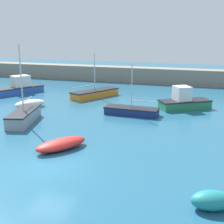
# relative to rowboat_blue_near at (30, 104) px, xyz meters

# --- Properties ---
(ground_plane) EXTENTS (120.00, 120.00, 0.20)m
(ground_plane) POSITION_rel_rowboat_blue_near_xyz_m (8.72, -11.89, -0.48)
(ground_plane) COLOR #235B7A
(harbor_breakwater) EXTENTS (60.85, 2.45, 2.18)m
(harbor_breakwater) POSITION_rel_rowboat_blue_near_xyz_m (8.72, 18.72, 0.71)
(harbor_breakwater) COLOR gray
(harbor_breakwater) RESTS_ON ground_plane
(rowboat_blue_near) EXTENTS (2.90, 3.31, 0.76)m
(rowboat_blue_near) POSITION_rel_rowboat_blue_near_xyz_m (0.00, 0.00, 0.00)
(rowboat_blue_near) COLOR white
(rowboat_blue_near) RESTS_ON ground_plane
(open_tender_yellow) EXTENTS (3.06, 3.72, 0.71)m
(open_tender_yellow) POSITION_rel_rowboat_blue_near_xyz_m (8.16, -9.28, -0.03)
(open_tender_yellow) COLOR red
(open_tender_yellow) RESTS_ON ground_plane
(cabin_cruiser_white) EXTENTS (5.19, 4.29, 2.23)m
(cabin_cruiser_white) POSITION_rel_rowboat_blue_near_xyz_m (14.56, 4.15, 0.36)
(cabin_cruiser_white) COLOR #287A4C
(cabin_cruiser_white) RESTS_ON ground_plane
(sailboat_tall_mast) EXTENTS (2.71, 5.06, 6.41)m
(sailboat_tall_mast) POSITION_rel_rowboat_blue_near_xyz_m (2.46, -4.77, 0.16)
(sailboat_tall_mast) COLOR gray
(sailboat_tall_mast) RESTS_ON ground_plane
(sailboat_short_mast) EXTENTS (4.36, 6.12, 5.00)m
(sailboat_short_mast) POSITION_rel_rowboat_blue_near_xyz_m (4.37, 6.57, 0.06)
(sailboat_short_mast) COLOR orange
(sailboat_short_mast) RESTS_ON ground_plane
(fishing_dinghy_green) EXTENTS (2.09, 1.64, 0.82)m
(fishing_dinghy_green) POSITION_rel_rowboat_blue_near_xyz_m (17.42, -13.55, 0.03)
(fishing_dinghy_green) COLOR teal
(fishing_dinghy_green) RESTS_ON ground_plane
(motorboat_grey_hull) EXTENTS (4.68, 6.33, 2.15)m
(motorboat_grey_hull) POSITION_rel_rowboat_blue_near_xyz_m (-5.20, 5.78, 0.35)
(motorboat_grey_hull) COLOR #2D56B7
(motorboat_grey_hull) RESTS_ON ground_plane
(sailboat_twin_hulled) EXTENTS (4.92, 1.76, 4.66)m
(sailboat_twin_hulled) POSITION_rel_rowboat_blue_near_xyz_m (10.29, 0.36, -0.02)
(sailboat_twin_hulled) COLOR navy
(sailboat_twin_hulled) RESTS_ON ground_plane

